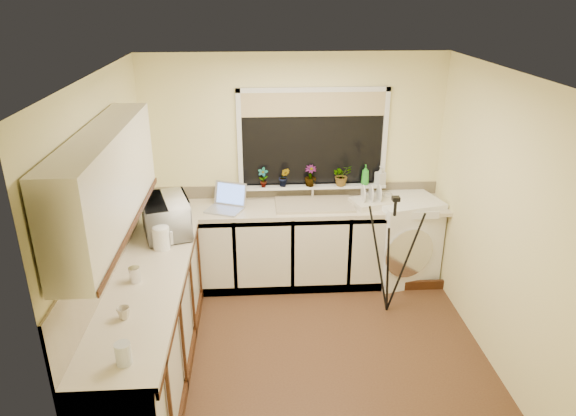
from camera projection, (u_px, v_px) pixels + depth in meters
The scene contains 34 objects.
floor at pixel (305, 346), 4.82m from camera, with size 3.20×3.20×0.00m, color brown.
ceiling at pixel (309, 73), 3.87m from camera, with size 3.20×3.20×0.00m, color white.
wall_back at pixel (294, 168), 5.73m from camera, with size 3.20×3.20×0.00m, color #FFF3AA.
wall_front at pixel (332, 335), 2.96m from camera, with size 3.20×3.20×0.00m, color #FFF3AA.
wall_left at pixel (110, 230), 4.25m from camera, with size 3.00×3.00×0.00m, color #FFF3AA.
wall_right at pixel (495, 220), 4.44m from camera, with size 3.00×3.00×0.00m, color #FFF3AA.
base_cabinet_back at pixel (266, 246), 5.74m from camera, with size 2.55×0.60×0.86m, color silver.
base_cabinet_left at pixel (151, 332), 4.30m from camera, with size 0.54×2.40×0.86m, color silver.
worktop_back at pixel (296, 208), 5.58m from camera, with size 3.20×0.60×0.04m, color beige.
worktop_left at pixel (145, 285), 4.13m from camera, with size 0.60×2.40×0.04m, color beige.
upper_cabinet at pixel (106, 181), 3.63m from camera, with size 0.28×1.90×0.70m, color silver.
splashback_left at pixel (103, 258), 4.01m from camera, with size 0.02×2.40×0.45m, color beige.
splashback_back at pixel (294, 190), 5.81m from camera, with size 3.20×0.02×0.14m, color beige.
window_glass at pixel (313, 139), 5.60m from camera, with size 1.50×0.02×1.00m, color black.
window_blind at pixel (313, 104), 5.43m from camera, with size 1.50×0.02×0.25m, color tan.
windowsill at pixel (312, 186), 5.75m from camera, with size 1.60×0.14×0.03m, color white.
sink at pixel (314, 204), 5.58m from camera, with size 0.82×0.46×0.03m, color tan.
faucet at pixel (313, 189), 5.71m from camera, with size 0.03×0.03×0.24m, color silver.
washing_machine at pixel (401, 237), 5.84m from camera, with size 0.67×0.65×0.95m, color white.
laptop at pixel (227, 202), 5.49m from camera, with size 0.45×0.44×0.26m.
kettle at pixel (161, 238), 4.63m from camera, with size 0.15×0.15×0.20m, color white.
dish_rack at pixel (373, 203), 5.58m from camera, with size 0.42×0.32×0.06m, color silver.
tripod at pixel (391, 256), 5.13m from camera, with size 0.62×0.62×1.24m, color black, non-canonical shape.
glass_jug at pixel (123, 354), 3.20m from camera, with size 0.10×0.10×0.15m, color silver.
steel_jar at pixel (135, 275), 4.11m from camera, with size 0.09×0.09×0.12m, color silver.
microwave at pixel (167, 216), 4.90m from camera, with size 0.60×0.41×0.33m, color white.
plant_a at pixel (263, 178), 5.63m from camera, with size 0.11×0.08×0.22m, color #999999.
plant_b at pixel (284, 177), 5.66m from camera, with size 0.12×0.09×0.21m, color #999999.
plant_c at pixel (310, 176), 5.67m from camera, with size 0.13×0.13×0.23m, color #999999.
plant_d at pixel (342, 175), 5.69m from camera, with size 0.21×0.18×0.23m, color #999999.
soap_bottle_green at pixel (365, 175), 5.71m from camera, with size 0.09×0.09×0.22m, color green.
soap_bottle_clear at pixel (380, 175), 5.72m from camera, with size 0.09×0.09×0.20m, color #999999.
cup_back at pixel (387, 197), 5.68m from camera, with size 0.11×0.11×0.09m, color beige.
cup_left at pixel (124, 313), 3.66m from camera, with size 0.09×0.09×0.09m, color beige.
Camera 1 is at (-0.40, -3.94, 3.02)m, focal length 32.82 mm.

